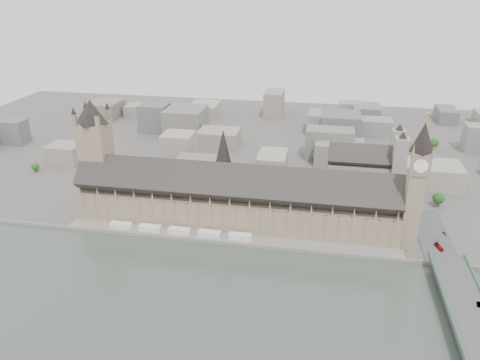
% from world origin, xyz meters
% --- Properties ---
extents(ground, '(900.00, 900.00, 0.00)m').
position_xyz_m(ground, '(0.00, 0.00, 0.00)').
color(ground, '#595651').
rests_on(ground, ground).
extents(embankment_wall, '(600.00, 1.50, 3.00)m').
position_xyz_m(embankment_wall, '(0.00, -15.00, 1.50)').
color(embankment_wall, slate).
rests_on(embankment_wall, ground).
extents(river_terrace, '(270.00, 15.00, 2.00)m').
position_xyz_m(river_terrace, '(0.00, -7.50, 1.00)').
color(river_terrace, slate).
rests_on(river_terrace, ground).
extents(terrace_tents, '(118.00, 7.00, 4.00)m').
position_xyz_m(terrace_tents, '(-40.00, -7.00, 4.00)').
color(terrace_tents, white).
rests_on(terrace_tents, river_terrace).
extents(palace_of_westminster, '(265.00, 40.73, 55.44)m').
position_xyz_m(palace_of_westminster, '(0.00, 19.70, 22.71)').
color(palace_of_westminster, gray).
rests_on(palace_of_westminster, ground).
extents(elizabeth_tower, '(17.00, 17.00, 107.50)m').
position_xyz_m(elizabeth_tower, '(138.00, 8.00, 58.09)').
color(elizabeth_tower, gray).
rests_on(elizabeth_tower, ground).
extents(victoria_tower, '(30.00, 30.00, 100.00)m').
position_xyz_m(victoria_tower, '(-122.00, 26.00, 55.20)').
color(victoria_tower, gray).
rests_on(victoria_tower, ground).
extents(central_tower, '(13.00, 13.00, 48.00)m').
position_xyz_m(central_tower, '(-10.00, 26.00, 57.92)').
color(central_tower, gray).
rests_on(central_tower, ground).
extents(westminster_bridge, '(25.00, 325.00, 10.25)m').
position_xyz_m(westminster_bridge, '(162.00, -87.50, 5.12)').
color(westminster_bridge, '#474749').
rests_on(westminster_bridge, ground).
extents(westminster_abbey, '(68.00, 36.00, 64.00)m').
position_xyz_m(westminster_abbey, '(110.92, 95.00, 25.08)').
color(westminster_abbey, gray).
rests_on(westminster_abbey, ground).
extents(city_skyline_inland, '(720.00, 360.00, 38.00)m').
position_xyz_m(city_skyline_inland, '(0.00, 245.00, 19.00)').
color(city_skyline_inland, gray).
rests_on(city_skyline_inland, ground).
extents(park_trees, '(110.00, 30.00, 15.00)m').
position_xyz_m(park_trees, '(-10.00, 60.00, 7.50)').
color(park_trees, '#1B4D1B').
rests_on(park_trees, ground).
extents(red_bus_north, '(5.17, 10.33, 2.81)m').
position_xyz_m(red_bus_north, '(157.46, -8.21, 11.65)').
color(red_bus_north, maroon).
rests_on(red_bus_north, westminster_bridge).
extents(car_silver, '(2.53, 5.14, 1.62)m').
position_xyz_m(car_silver, '(168.54, -71.40, 11.06)').
color(car_silver, gray).
rests_on(car_silver, westminster_bridge).
extents(car_approach, '(3.04, 5.49, 1.51)m').
position_xyz_m(car_approach, '(166.42, 15.08, 11.00)').
color(car_approach, gray).
rests_on(car_approach, westminster_bridge).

